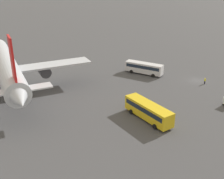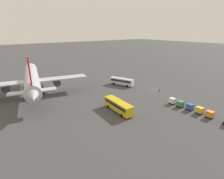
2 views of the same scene
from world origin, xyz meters
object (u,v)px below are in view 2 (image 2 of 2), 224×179
Objects in this scene: cargo_cart_orange at (210,114)px; cargo_cart_blue at (190,106)px; airplane at (32,79)px; worker_person at (159,89)px; cargo_cart_yellow at (200,110)px; cargo_cart_white at (172,101)px; shuttle_bus_near at (122,81)px; cargo_cart_green at (180,104)px; shuttle_bus_far at (118,105)px.

cargo_cart_orange and cargo_cart_blue have the same top height.
airplane reaches higher than worker_person.
worker_person is at bearing -18.74° from cargo_cart_yellow.
airplane reaches higher than cargo_cart_white.
cargo_cart_orange is 1.00× the size of cargo_cart_white.
cargo_cart_yellow is (-20.19, 6.85, 0.32)m from worker_person.
cargo_cart_orange reaches higher than worker_person.
airplane is 22.85× the size of cargo_cart_blue.
cargo_cart_white is (6.20, 0.20, 0.00)m from cargo_cart_blue.
cargo_cart_orange is 3.11m from cargo_cart_yellow.
shuttle_bus_near is 38.87m from cargo_cart_orange.
worker_person is 0.84× the size of cargo_cart_green.
cargo_cart_blue is at bearing -3.06° from cargo_cart_orange.
airplane is at bearing 36.99° from cargo_cart_yellow.
shuttle_bus_near is at bearing 0.20° from cargo_cart_white.
worker_person is 0.84× the size of cargo_cart_blue.
cargo_cart_orange is (-23.29, 7.14, 0.32)m from worker_person.
cargo_cart_orange is 9.30m from cargo_cart_green.
shuttle_bus_near reaches higher than cargo_cart_green.
shuttle_bus_near is 5.38× the size of cargo_cart_orange.
airplane is at bearing 32.85° from shuttle_bus_far.
cargo_cart_yellow is 1.00× the size of cargo_cart_blue.
airplane is at bearing 43.10° from cargo_cart_white.
cargo_cart_green reaches higher than worker_person.
shuttle_bus_far is 19.41m from cargo_cart_white.
cargo_cart_green is at bearing 158.03° from shuttle_bus_near.
shuttle_bus_far is 5.77× the size of cargo_cart_blue.
cargo_cart_yellow is at bearing -130.33° from airplane.
cargo_cart_white is (-26.47, -0.09, -0.76)m from shuttle_bus_near.
airplane is at bearing 50.69° from shuttle_bus_near.
shuttle_bus_far is at bearing 43.47° from cargo_cart_orange.
shuttle_bus_far reaches higher than cargo_cart_white.
cargo_cart_white reaches higher than worker_person.
cargo_cart_yellow and cargo_cart_white have the same top height.
shuttle_bus_near is 29.57m from cargo_cart_green.
airplane is at bearing 57.71° from worker_person.
cargo_cart_white is (12.39, -0.13, 0.00)m from cargo_cart_orange.
airplane is 53.80m from cargo_cart_green.
shuttle_bus_near is 5.38× the size of cargo_cart_blue.
cargo_cart_orange is at bearing 158.12° from shuttle_bus_near.
shuttle_bus_near reaches higher than cargo_cart_yellow.
cargo_cart_yellow is at bearing -176.99° from cargo_cart_green.
cargo_cart_yellow is at bearing -126.86° from shuttle_bus_far.
shuttle_bus_far is at bearing 115.72° from shuttle_bus_near.
airplane reaches higher than cargo_cart_yellow.
shuttle_bus_near is 32.67m from cargo_cart_blue.
cargo_cart_blue is (-32.66, -0.29, -0.76)m from shuttle_bus_near.
shuttle_bus_near is at bearing -38.33° from shuttle_bus_far.
cargo_cart_white is at bearing 147.26° from worker_person.
cargo_cart_blue is 1.00× the size of cargo_cart_green.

